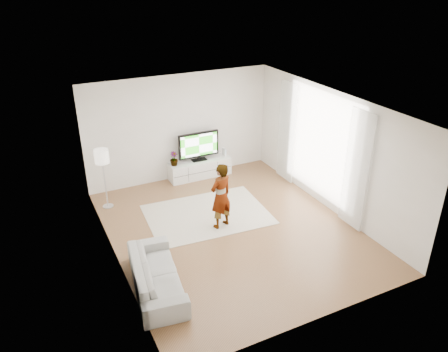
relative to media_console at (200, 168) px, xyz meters
name	(u,v)px	position (x,y,z in m)	size (l,w,h in m)	color
floor	(232,230)	(-0.43, -2.76, -0.24)	(6.00, 6.00, 0.00)	olive
ceiling	(233,105)	(-0.43, -2.76, 2.56)	(6.00, 6.00, 0.00)	white
wall_left	(110,197)	(-2.93, -2.76, 1.16)	(0.02, 6.00, 2.80)	white
wall_right	(330,151)	(2.07, -2.76, 1.16)	(0.02, 6.00, 2.80)	white
wall_back	(180,128)	(-0.43, 0.24, 1.16)	(5.00, 0.02, 2.80)	white
wall_front	(324,248)	(-0.43, -5.76, 1.16)	(5.00, 0.02, 2.80)	white
window	(321,145)	(2.05, -2.46, 1.21)	(0.01, 2.60, 2.50)	white
curtain_near	(357,171)	(1.97, -3.76, 1.11)	(0.04, 0.70, 2.60)	white
curtain_far	(287,132)	(1.97, -1.16, 1.11)	(0.04, 0.70, 2.60)	white
media_console	(200,168)	(0.00, 0.00, 0.00)	(1.70, 0.48, 0.48)	white
television	(199,145)	(0.00, 0.03, 0.66)	(1.13, 0.22, 0.78)	black
game_console	(224,152)	(0.75, 0.00, 0.35)	(0.05, 0.16, 0.21)	white
potted_plant	(174,159)	(-0.72, 0.00, 0.43)	(0.21, 0.21, 0.38)	#3F7238
rug	(207,214)	(-0.66, -1.95, -0.23)	(2.74, 1.97, 0.01)	beige
player	(221,196)	(-0.59, -2.54, 0.52)	(0.54, 0.36, 1.49)	#334772
sofa	(156,274)	(-2.50, -3.86, 0.05)	(2.00, 0.78, 0.58)	#A6A6A1
floor_lamp	(102,159)	(-2.63, -0.55, 1.00)	(0.33, 0.33, 1.46)	silver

